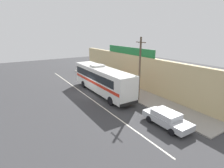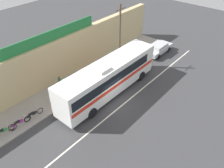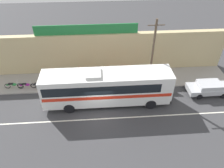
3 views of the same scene
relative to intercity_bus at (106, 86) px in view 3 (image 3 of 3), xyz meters
name	(u,v)px [view 3 (image 3 of 3)]	position (x,y,z in m)	size (l,w,h in m)	color
ground_plane	(100,113)	(-0.72, -1.48, -2.07)	(70.00, 70.00, 0.00)	#3A3A3D
sidewalk_slab	(98,80)	(-0.72, 3.72, -2.00)	(30.00, 3.60, 0.14)	gray
storefront_facade	(97,53)	(-0.72, 5.87, 0.33)	(30.00, 0.70, 4.80)	tan
storefront_billboard	(86,29)	(-1.78, 5.87, 3.28)	(11.24, 0.12, 1.10)	#1E7538
road_center_stripe	(100,119)	(-0.72, -2.28, -2.06)	(30.00, 0.14, 0.01)	silver
intercity_bus	(106,86)	(0.00, 0.00, 0.00)	(12.33, 2.64, 3.78)	white
parked_car	(209,88)	(10.88, 0.63, -1.33)	(4.55, 1.89, 1.37)	#B7BABF
utility_pole	(152,54)	(4.85, 2.46, 1.96)	(1.60, 0.22, 7.50)	brown
motorcycle_green	(39,85)	(-7.15, 2.67, -1.50)	(1.94, 0.56, 0.94)	black
motorcycle_purple	(66,83)	(-4.24, 2.79, -1.50)	(1.96, 0.56, 0.94)	black
motorcycle_black	(13,85)	(-9.96, 2.84, -1.50)	(1.96, 0.56, 0.94)	black
motorcycle_blue	(26,85)	(-8.53, 2.70, -1.50)	(1.96, 0.56, 0.94)	black
pedestrian_far_left	(80,71)	(-2.83, 4.19, -0.99)	(0.30, 0.48, 1.61)	navy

